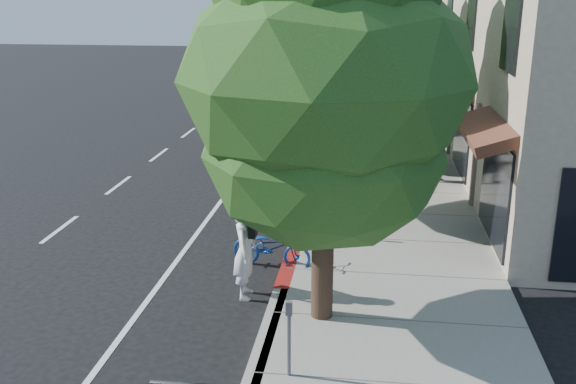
% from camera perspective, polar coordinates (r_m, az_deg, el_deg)
% --- Properties ---
extents(ground, '(120.00, 120.00, 0.00)m').
position_cam_1_polar(ground, '(14.01, -0.05, -7.36)').
color(ground, black).
rests_on(ground, ground).
extents(sidewalk, '(4.60, 56.00, 0.15)m').
position_cam_1_polar(sidewalk, '(21.42, 8.87, 1.48)').
color(sidewalk, gray).
rests_on(sidewalk, ground).
extents(curb, '(0.30, 56.00, 0.15)m').
position_cam_1_polar(curb, '(21.48, 2.73, 1.71)').
color(curb, '#9E998E').
rests_on(curb, ground).
extents(curb_red_segment, '(0.32, 4.00, 0.15)m').
position_cam_1_polar(curb_red_segment, '(14.89, 0.45, -5.50)').
color(curb_red_segment, maroon).
rests_on(curb_red_segment, ground).
extents(storefront_building, '(10.00, 36.00, 7.00)m').
position_cam_1_polar(storefront_building, '(31.72, 22.41, 11.82)').
color(storefront_building, beige).
rests_on(storefront_building, ground).
extents(street_tree_0, '(4.93, 4.93, 7.27)m').
position_cam_1_polar(street_tree_0, '(10.75, 3.36, 9.44)').
color(street_tree_0, black).
rests_on(street_tree_0, ground).
extents(street_tree_1, '(4.83, 4.83, 7.74)m').
position_cam_1_polar(street_tree_1, '(16.67, 4.94, 13.50)').
color(street_tree_1, black).
rests_on(street_tree_1, ground).
extents(street_tree_2, '(5.03, 5.03, 7.64)m').
position_cam_1_polar(street_tree_2, '(22.67, 5.68, 14.18)').
color(street_tree_2, black).
rests_on(street_tree_2, ground).
extents(street_tree_3, '(4.95, 4.95, 7.37)m').
position_cam_1_polar(street_tree_3, '(28.66, 6.10, 14.43)').
color(street_tree_3, black).
rests_on(street_tree_3, ground).
extents(street_tree_4, '(4.45, 4.45, 7.90)m').
position_cam_1_polar(street_tree_4, '(34.64, 6.42, 15.76)').
color(street_tree_4, black).
rests_on(street_tree_4, ground).
extents(street_tree_5, '(5.11, 5.11, 7.29)m').
position_cam_1_polar(street_tree_5, '(40.65, 6.59, 15.12)').
color(street_tree_5, black).
rests_on(street_tree_5, ground).
extents(cyclist, '(0.52, 0.74, 1.93)m').
position_cam_1_polar(cyclist, '(12.73, -3.85, -5.30)').
color(cyclist, white).
rests_on(cyclist, ground).
extents(bicycle, '(1.91, 0.98, 0.95)m').
position_cam_1_polar(bicycle, '(14.20, -1.47, -4.92)').
color(bicycle, '#16429C').
rests_on(bicycle, ground).
extents(silver_suv, '(3.57, 6.35, 1.68)m').
position_cam_1_polar(silver_suv, '(19.60, 0.86, 2.51)').
color(silver_suv, silver).
rests_on(silver_suv, ground).
extents(dark_sedan, '(1.88, 5.03, 1.64)m').
position_cam_1_polar(dark_sedan, '(22.43, 0.82, 4.37)').
color(dark_sedan, black).
rests_on(dark_sedan, ground).
extents(white_pickup, '(2.66, 5.38, 1.50)m').
position_cam_1_polar(white_pickup, '(32.52, 0.53, 8.31)').
color(white_pickup, silver).
rests_on(white_pickup, ground).
extents(dark_suv_far, '(2.07, 4.38, 1.45)m').
position_cam_1_polar(dark_suv_far, '(34.57, 3.82, 8.77)').
color(dark_suv_far, black).
rests_on(dark_suv_far, ground).
extents(pedestrian, '(1.13, 1.04, 1.86)m').
position_cam_1_polar(pedestrian, '(20.64, 12.42, 3.56)').
color(pedestrian, black).
rests_on(pedestrian, sidewalk).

